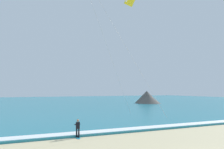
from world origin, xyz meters
The scene contains 5 objects.
sea centered at (0.00, 71.69, 0.10)m, with size 200.00×120.00×0.20m, color teal.
surf_foam centered at (0.00, 12.69, 0.22)m, with size 200.00×1.64×0.04m, color white.
surfboard centered at (-5.98, 11.58, 0.03)m, with size 0.57×1.44×0.09m.
kitesurfer centered at (-5.98, 11.60, 0.94)m, with size 0.55×0.55×1.69m.
headland_right centered at (27.60, 51.00, 1.71)m, with size 8.25×9.66×4.04m.
Camera 1 is at (-11.82, -9.01, 4.42)m, focal length 36.40 mm.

